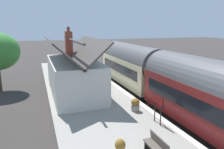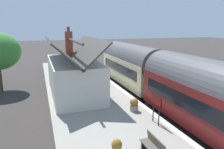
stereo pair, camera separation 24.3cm
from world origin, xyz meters
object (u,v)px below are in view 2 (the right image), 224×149
object	(u,v)px
planter_bench_right	(86,63)
planter_by_door	(100,82)
train	(156,77)
planter_bench_left	(117,147)
planter_edge_near	(134,105)
bench_mid_platform	(83,71)
station_building	(74,75)
station_sign_board	(157,103)
planter_under_sign	(74,66)
bench_platform_end	(153,147)
planter_edge_far	(63,73)

from	to	relation	value
planter_bench_right	planter_by_door	bearing A→B (deg)	174.64
train	planter_bench_left	bearing A→B (deg)	139.70
planter_bench_right	planter_edge_near	distance (m)	16.47
bench_mid_platform	station_building	bearing A→B (deg)	162.15
bench_mid_platform	station_sign_board	distance (m)	12.87
station_building	planter_under_sign	xyz separation A→B (m)	(10.15, -1.60, -1.18)
planter_by_door	station_sign_board	bearing A→B (deg)	-173.41
bench_mid_platform	planter_bench_left	distance (m)	14.98
train	bench_mid_platform	xyz separation A→B (m)	(8.22, 4.06, -0.93)
bench_platform_end	planter_edge_near	distance (m)	4.90
train	planter_edge_near	world-z (taller)	train
planter_bench_right	station_sign_board	bearing A→B (deg)	179.83
bench_platform_end	planter_edge_far	distance (m)	15.20
planter_edge_far	station_sign_board	bearing A→B (deg)	-163.90
planter_by_door	planter_edge_far	size ratio (longest dim) A/B	0.94
station_building	station_sign_board	world-z (taller)	station_building
planter_by_door	planter_edge_near	bearing A→B (deg)	-174.76
planter_by_door	station_sign_board	xyz separation A→B (m)	(-8.01, -0.93, 0.73)
station_building	planter_edge_far	size ratio (longest dim) A/B	9.05
station_building	planter_by_door	world-z (taller)	station_building
planter_edge_near	planter_by_door	bearing A→B (deg)	5.24
planter_edge_near	planter_under_sign	distance (m)	15.07
bench_platform_end	planter_under_sign	xyz separation A→B (m)	(19.73, 0.05, -0.19)
bench_mid_platform	train	bearing A→B (deg)	-153.71
planter_edge_far	station_sign_board	world-z (taller)	station_sign_board
station_building	planter_by_door	bearing A→B (deg)	-64.70
planter_edge_far	planter_by_door	bearing A→B (deg)	-148.77
planter_by_door	planter_edge_far	bearing A→B (deg)	31.23
planter_bench_right	planter_under_sign	distance (m)	2.31
train	station_sign_board	xyz separation A→B (m)	(-4.55, 2.63, -0.22)
train	bench_mid_platform	world-z (taller)	train
planter_edge_far	planter_under_sign	distance (m)	5.00
station_building	planter_edge_far	distance (m)	5.59
train	planter_by_door	distance (m)	5.05
planter_edge_near	station_sign_board	distance (m)	2.19
bench_mid_platform	planter_under_sign	xyz separation A→B (m)	(4.25, 0.31, -0.19)
planter_bench_left	train	bearing A→B (deg)	-40.30
planter_bench_left	planter_under_sign	xyz separation A→B (m)	(19.14, -1.29, -0.11)
planter_edge_near	planter_under_sign	bearing A→B (deg)	5.19
station_building	planter_under_sign	world-z (taller)	station_building
station_sign_board	train	bearing A→B (deg)	-30.02
planter_edge_near	planter_bench_left	xyz separation A→B (m)	(-4.13, 2.65, -0.02)
planter_bench_right	planter_by_door	size ratio (longest dim) A/B	1.00
bench_platform_end	planter_bench_right	world-z (taller)	bench_platform_end
station_building	planter_under_sign	size ratio (longest dim) A/B	11.65
planter_edge_near	train	bearing A→B (deg)	-49.81
planter_bench_left	planter_under_sign	size ratio (longest dim) A/B	1.04
train	planter_edge_near	size ratio (longest dim) A/B	22.36
bench_platform_end	planter_under_sign	distance (m)	19.73
train	planter_by_door	xyz separation A→B (m)	(3.46, 3.56, -0.95)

